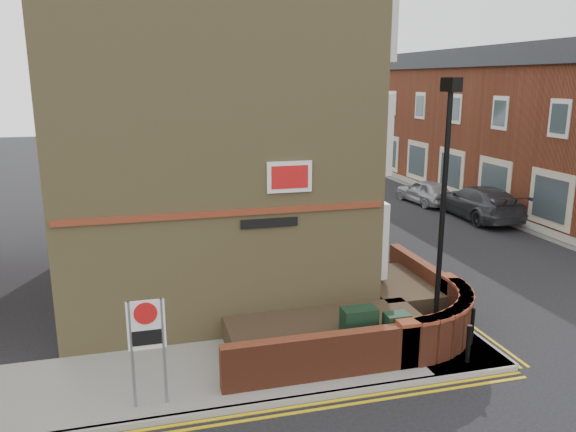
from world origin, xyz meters
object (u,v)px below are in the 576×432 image
at_px(silver_car_near, 332,206).
at_px(zone_sign, 147,334).
at_px(lamppost, 442,218).
at_px(utility_cabinet_large, 359,332).

bearing_deg(silver_car_near, zone_sign, -124.84).
bearing_deg(lamppost, silver_car_near, 81.29).
bearing_deg(lamppost, utility_cabinet_large, 176.99).
distance_m(lamppost, silver_car_near, 13.47).
xyz_separation_m(lamppost, silver_car_near, (2.00, 13.05, -2.68)).
relative_size(lamppost, silver_car_near, 1.57).
relative_size(utility_cabinet_large, zone_sign, 0.55).
bearing_deg(zone_sign, utility_cabinet_large, 9.69).
height_order(lamppost, zone_sign, lamppost).
relative_size(lamppost, zone_sign, 2.86).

